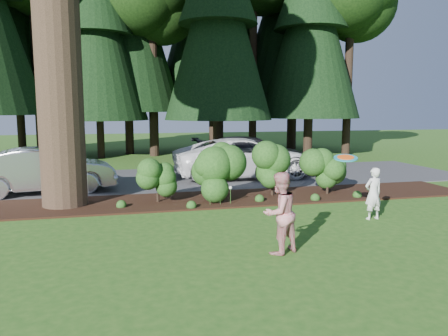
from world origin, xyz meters
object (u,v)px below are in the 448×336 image
at_px(car_silver_wagon, 44,170).
at_px(adult, 280,213).
at_px(car_white_suv, 245,158).
at_px(frisbee, 346,158).
at_px(child, 373,194).
at_px(car_dark_suv, 251,153).

distance_m(car_silver_wagon, adult, 9.09).
xyz_separation_m(car_silver_wagon, car_white_suv, (7.27, 1.51, 0.05)).
height_order(adult, frisbee, frisbee).
bearing_deg(adult, child, -174.12).
xyz_separation_m(car_silver_wagon, frisbee, (7.62, -5.68, 0.84)).
relative_size(car_white_suv, child, 4.32).
bearing_deg(car_white_suv, car_silver_wagon, 100.19).
relative_size(adult, frisbee, 2.79).
xyz_separation_m(adult, frisbee, (2.32, 1.71, 0.81)).
bearing_deg(adult, car_white_suv, -126.86).
bearing_deg(car_silver_wagon, car_white_suv, -87.00).
distance_m(adult, frisbee, 2.99).
bearing_deg(adult, car_dark_suv, -129.00).
bearing_deg(car_dark_suv, child, -176.82).
bearing_deg(car_dark_suv, car_white_suv, 156.97).
relative_size(car_silver_wagon, car_white_suv, 0.79).
distance_m(car_white_suv, adult, 9.11).
height_order(child, adult, adult).
xyz_separation_m(car_white_suv, car_dark_suv, (0.86, 1.97, -0.04)).
relative_size(car_silver_wagon, frisbee, 7.86).
bearing_deg(car_silver_wagon, frisbee, -135.45).
bearing_deg(frisbee, car_white_suv, 92.83).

